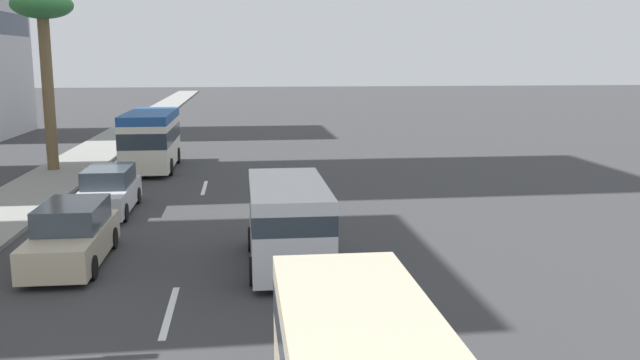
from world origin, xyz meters
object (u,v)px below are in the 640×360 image
object	(u,v)px
van_second	(288,219)
car_third	(72,236)
car_fourth	(109,191)
minibus_lead	(151,138)
palm_tree	(43,20)

from	to	relation	value
van_second	car_third	size ratio (longest dim) A/B	1.09
car_third	car_fourth	xyz separation A→B (m)	(6.34, 0.21, -0.01)
minibus_lead	car_third	world-z (taller)	minibus_lead
van_second	palm_tree	bearing A→B (deg)	32.44
minibus_lead	van_second	bearing A→B (deg)	18.83
minibus_lead	car_fourth	size ratio (longest dim) A/B	1.41
minibus_lead	car_fourth	bearing A→B (deg)	-1.92
car_third	palm_tree	world-z (taller)	palm_tree
van_second	car_third	bearing A→B (deg)	81.59
minibus_lead	palm_tree	bearing A→B (deg)	-86.01
van_second	car_third	xyz separation A→B (m)	(0.87, 5.90, -0.53)
palm_tree	car_third	bearing A→B (deg)	-163.50
car_fourth	car_third	bearing A→B (deg)	1.89
car_third	minibus_lead	bearing A→B (deg)	179.58
minibus_lead	van_second	size ratio (longest dim) A/B	1.32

